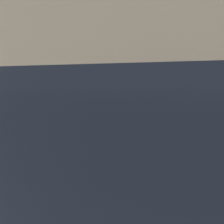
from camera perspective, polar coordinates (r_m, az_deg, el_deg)
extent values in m
cube|color=#BCB7AD|center=(4.25, 9.41, -14.93)|extent=(24.00, 2.80, 0.11)
cube|color=tan|center=(6.15, 12.09, 22.96)|extent=(24.00, 0.30, 6.51)
cylinder|color=slate|center=(3.30, 0.00, -10.57)|extent=(0.06, 0.06, 1.12)
cube|color=slate|center=(3.13, 0.00, 2.42)|extent=(0.17, 0.13, 0.37)
cube|color=gray|center=(3.06, -0.31, 2.79)|extent=(0.09, 0.01, 0.13)
cylinder|color=slate|center=(3.11, 0.00, 6.93)|extent=(0.21, 0.10, 0.21)
cylinder|color=black|center=(2.74, -9.06, -23.50)|extent=(0.62, 0.22, 0.62)
cube|color=black|center=(1.33, 29.26, -6.37)|extent=(2.72, 1.74, 0.76)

